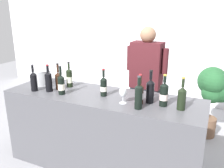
# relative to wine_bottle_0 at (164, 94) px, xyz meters

# --- Properties ---
(ground_plane) EXTENTS (12.00, 12.00, 0.00)m
(ground_plane) POSITION_rel_wine_bottle_0_xyz_m (-0.71, 0.02, -1.06)
(ground_plane) COLOR gray
(wall_back) EXTENTS (8.00, 0.10, 2.80)m
(wall_back) POSITION_rel_wine_bottle_0_xyz_m (-0.71, 2.62, 0.34)
(wall_back) COLOR white
(wall_back) RESTS_ON ground_plane
(counter) EXTENTS (2.29, 0.70, 0.93)m
(counter) POSITION_rel_wine_bottle_0_xyz_m (-0.71, 0.02, -0.59)
(counter) COLOR #4C4C51
(counter) RESTS_ON ground_plane
(wine_bottle_0) EXTENTS (0.08, 0.08, 0.33)m
(wine_bottle_0) POSITION_rel_wine_bottle_0_xyz_m (0.00, 0.00, 0.00)
(wine_bottle_0) COLOR black
(wine_bottle_0) RESTS_ON counter
(wine_bottle_1) EXTENTS (0.08, 0.08, 0.31)m
(wine_bottle_1) POSITION_rel_wine_bottle_0_xyz_m (-0.68, 0.01, -0.01)
(wine_bottle_1) COLOR black
(wine_bottle_1) RESTS_ON counter
(wine_bottle_2) EXTENTS (0.08, 0.08, 0.32)m
(wine_bottle_2) POSITION_rel_wine_bottle_0_xyz_m (-1.51, -0.17, 0.00)
(wine_bottle_2) COLOR black
(wine_bottle_2) RESTS_ON counter
(wine_bottle_3) EXTENTS (0.08, 0.08, 0.32)m
(wine_bottle_3) POSITION_rel_wine_bottle_0_xyz_m (-1.21, 0.13, -0.01)
(wine_bottle_3) COLOR black
(wine_bottle_3) RESTS_ON counter
(wine_bottle_4) EXTENTS (0.08, 0.08, 0.33)m
(wine_bottle_4) POSITION_rel_wine_bottle_0_xyz_m (-1.14, -0.14, -0.01)
(wine_bottle_4) COLOR black
(wine_bottle_4) RESTS_ON counter
(wine_bottle_5) EXTENTS (0.08, 0.08, 0.33)m
(wine_bottle_5) POSITION_rel_wine_bottle_0_xyz_m (0.18, -0.02, -0.00)
(wine_bottle_5) COLOR black
(wine_bottle_5) RESTS_ON counter
(wine_bottle_6) EXTENTS (0.08, 0.08, 0.32)m
(wine_bottle_6) POSITION_rel_wine_bottle_0_xyz_m (-1.28, -0.00, -0.01)
(wine_bottle_6) COLOR black
(wine_bottle_6) RESTS_ON counter
(wine_bottle_7) EXTENTS (0.08, 0.08, 0.31)m
(wine_bottle_7) POSITION_rel_wine_bottle_0_xyz_m (-0.24, -0.04, -0.01)
(wine_bottle_7) COLOR black
(wine_bottle_7) RESTS_ON counter
(wine_bottle_8) EXTENTS (0.08, 0.08, 0.35)m
(wine_bottle_8) POSITION_rel_wine_bottle_0_xyz_m (-0.15, 0.03, 0.01)
(wine_bottle_8) COLOR black
(wine_bottle_8) RESTS_ON counter
(wine_bottle_9) EXTENTS (0.07, 0.07, 0.33)m
(wine_bottle_9) POSITION_rel_wine_bottle_0_xyz_m (-0.21, -0.17, 0.01)
(wine_bottle_9) COLOR black
(wine_bottle_9) RESTS_ON counter
(wine_bottle_10) EXTENTS (0.08, 0.08, 0.32)m
(wine_bottle_10) POSITION_rel_wine_bottle_0_xyz_m (-1.34, -0.11, 0.00)
(wine_bottle_10) COLOR black
(wine_bottle_10) RESTS_ON counter
(wine_glass) EXTENTS (0.08, 0.08, 0.18)m
(wine_glass) POSITION_rel_wine_bottle_0_xyz_m (-0.40, -0.10, -0.00)
(wine_glass) COLOR silver
(wine_glass) RESTS_ON counter
(ice_bucket) EXTENTS (0.25, 0.25, 0.19)m
(ice_bucket) POSITION_rel_wine_bottle_0_xyz_m (-1.60, 0.08, -0.02)
(ice_bucket) COLOR silver
(ice_bucket) RESTS_ON counter
(person_server) EXTENTS (0.56, 0.26, 1.66)m
(person_server) POSITION_rel_wine_bottle_0_xyz_m (-0.40, 0.74, -0.24)
(person_server) COLOR black
(person_server) RESTS_ON ground_plane
(potted_shrub) EXTENTS (0.54, 0.52, 1.06)m
(potted_shrub) POSITION_rel_wine_bottle_0_xyz_m (0.46, 1.42, -0.31)
(potted_shrub) COLOR brown
(potted_shrub) RESTS_ON ground_plane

